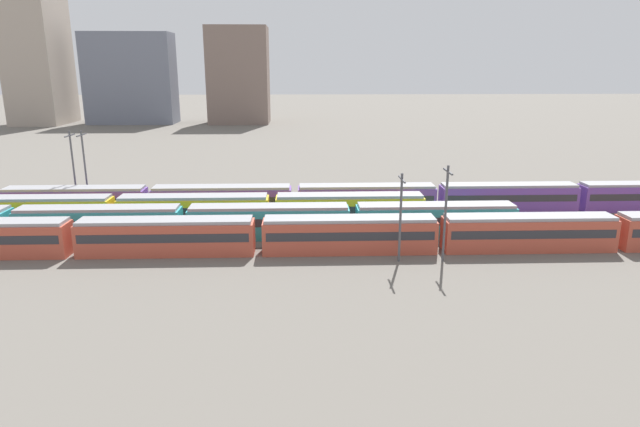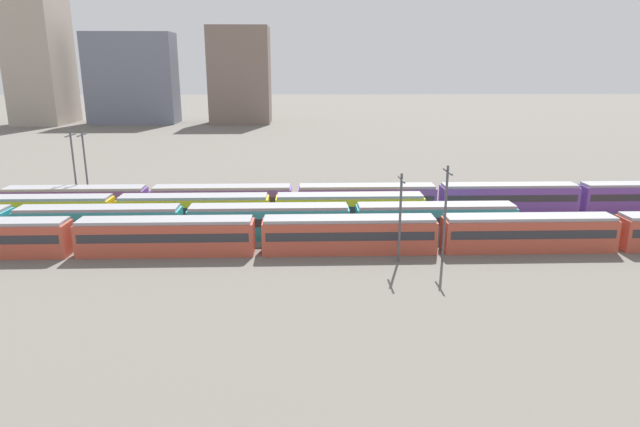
{
  "view_description": "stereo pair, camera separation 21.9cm",
  "coord_description": "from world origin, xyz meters",
  "px_view_note": "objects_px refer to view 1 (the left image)",
  "views": [
    {
      "loc": [
        31.74,
        -54.49,
        19.04
      ],
      "look_at": [
        33.95,
        7.8,
        2.04
      ],
      "focal_mm": 30.86,
      "sensor_mm": 36.0,
      "label": 1
    },
    {
      "loc": [
        31.96,
        -54.5,
        19.04
      ],
      "look_at": [
        33.95,
        7.8,
        2.04
      ],
      "focal_mm": 30.86,
      "sensor_mm": 36.0,
      "label": 2
    }
  ],
  "objects_px": {
    "train_track_1": "(185,222)",
    "catenary_pole_3": "(85,166)",
    "catenary_pole_0": "(401,213)",
    "train_track_0": "(439,233)",
    "train_track_3": "(437,198)",
    "catenary_pole_2": "(446,209)",
    "catenary_pole_1": "(73,167)",
    "train_track_2": "(194,210)"
  },
  "relations": [
    {
      "from": "train_track_2",
      "to": "catenary_pole_1",
      "type": "xyz_separation_m",
      "value": [
        -17.31,
        8.37,
        3.94
      ]
    },
    {
      "from": "catenary_pole_2",
      "to": "catenary_pole_1",
      "type": "bearing_deg",
      "value": 153.64
    },
    {
      "from": "catenary_pole_0",
      "to": "train_track_0",
      "type": "bearing_deg",
      "value": 33.37
    },
    {
      "from": "train_track_0",
      "to": "train_track_3",
      "type": "distance_m",
      "value": 16.01
    },
    {
      "from": "catenary_pole_1",
      "to": "catenary_pole_2",
      "type": "bearing_deg",
      "value": -26.36
    },
    {
      "from": "train_track_0",
      "to": "catenary_pole_3",
      "type": "relative_size",
      "value": 10.58
    },
    {
      "from": "train_track_0",
      "to": "catenary_pole_3",
      "type": "height_order",
      "value": "catenary_pole_3"
    },
    {
      "from": "catenary_pole_3",
      "to": "train_track_0",
      "type": "bearing_deg",
      "value": -23.55
    },
    {
      "from": "train_track_3",
      "to": "train_track_0",
      "type": "bearing_deg",
      "value": -103.06
    },
    {
      "from": "train_track_0",
      "to": "train_track_3",
      "type": "xyz_separation_m",
      "value": [
        3.62,
        15.6,
        0.0
      ]
    },
    {
      "from": "train_track_1",
      "to": "catenary_pole_0",
      "type": "height_order",
      "value": "catenary_pole_0"
    },
    {
      "from": "catenary_pole_0",
      "to": "catenary_pole_2",
      "type": "relative_size",
      "value": 0.92
    },
    {
      "from": "catenary_pole_1",
      "to": "catenary_pole_2",
      "type": "distance_m",
      "value": 49.51
    },
    {
      "from": "catenary_pole_1",
      "to": "catenary_pole_2",
      "type": "relative_size",
      "value": 1.09
    },
    {
      "from": "train_track_0",
      "to": "train_track_1",
      "type": "relative_size",
      "value": 1.51
    },
    {
      "from": "train_track_2",
      "to": "catenary_pole_0",
      "type": "relative_size",
      "value": 6.23
    },
    {
      "from": "train_track_3",
      "to": "catenary_pole_0",
      "type": "distance_m",
      "value": 20.75
    },
    {
      "from": "catenary_pole_0",
      "to": "catenary_pole_1",
      "type": "xyz_separation_m",
      "value": [
        -39.97,
        21.9,
        0.84
      ]
    },
    {
      "from": "catenary_pole_0",
      "to": "catenary_pole_2",
      "type": "xyz_separation_m",
      "value": [
        4.39,
        -0.07,
        0.39
      ]
    },
    {
      "from": "train_track_0",
      "to": "catenary_pole_2",
      "type": "bearing_deg",
      "value": -96.44
    },
    {
      "from": "train_track_1",
      "to": "catenary_pole_2",
      "type": "distance_m",
      "value": 28.65
    },
    {
      "from": "catenary_pole_0",
      "to": "train_track_3",
      "type": "bearing_deg",
      "value": 65.91
    },
    {
      "from": "train_track_1",
      "to": "catenary_pole_1",
      "type": "height_order",
      "value": "catenary_pole_1"
    },
    {
      "from": "catenary_pole_1",
      "to": "catenary_pole_3",
      "type": "height_order",
      "value": "catenary_pole_3"
    },
    {
      "from": "catenary_pole_2",
      "to": "catenary_pole_3",
      "type": "relative_size",
      "value": 0.91
    },
    {
      "from": "train_track_1",
      "to": "catenary_pole_3",
      "type": "relative_size",
      "value": 7.03
    },
    {
      "from": "catenary_pole_2",
      "to": "train_track_2",
      "type": "bearing_deg",
      "value": 153.3
    },
    {
      "from": "train_track_3",
      "to": "catenary_pole_0",
      "type": "height_order",
      "value": "catenary_pole_0"
    },
    {
      "from": "train_track_0",
      "to": "catenary_pole_0",
      "type": "relative_size",
      "value": 12.57
    },
    {
      "from": "train_track_1",
      "to": "train_track_3",
      "type": "bearing_deg",
      "value": 18.47
    },
    {
      "from": "catenary_pole_2",
      "to": "catenary_pole_3",
      "type": "bearing_deg",
      "value": 152.78
    },
    {
      "from": "catenary_pole_0",
      "to": "catenary_pole_1",
      "type": "height_order",
      "value": "catenary_pole_1"
    },
    {
      "from": "catenary_pole_2",
      "to": "catenary_pole_3",
      "type": "distance_m",
      "value": 48.2
    },
    {
      "from": "train_track_0",
      "to": "catenary_pole_2",
      "type": "relative_size",
      "value": 11.6
    },
    {
      "from": "train_track_1",
      "to": "train_track_2",
      "type": "bearing_deg",
      "value": 88.8
    },
    {
      "from": "train_track_0",
      "to": "catenary_pole_3",
      "type": "bearing_deg",
      "value": 156.45
    },
    {
      "from": "train_track_3",
      "to": "catenary_pole_0",
      "type": "xyz_separation_m",
      "value": [
        -8.37,
        -18.73,
        3.1
      ]
    },
    {
      "from": "train_track_1",
      "to": "catenary_pole_3",
      "type": "height_order",
      "value": "catenary_pole_3"
    },
    {
      "from": "train_track_1",
      "to": "train_track_3",
      "type": "height_order",
      "value": "same"
    },
    {
      "from": "train_track_0",
      "to": "catenary_pole_1",
      "type": "height_order",
      "value": "catenary_pole_1"
    },
    {
      "from": "train_track_1",
      "to": "catenary_pole_0",
      "type": "distance_m",
      "value": 24.44
    },
    {
      "from": "train_track_2",
      "to": "catenary_pole_1",
      "type": "height_order",
      "value": "catenary_pole_1"
    }
  ]
}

